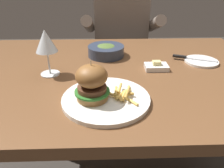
% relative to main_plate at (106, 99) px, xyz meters
% --- Properties ---
extents(dining_table, '(1.30, 0.88, 0.74)m').
position_rel_main_plate_xyz_m(dining_table, '(0.04, 0.24, -0.09)').
color(dining_table, brown).
rests_on(dining_table, ground).
extents(main_plate, '(0.28, 0.28, 0.01)m').
position_rel_main_plate_xyz_m(main_plate, '(0.00, 0.00, 0.00)').
color(main_plate, white).
rests_on(main_plate, dining_table).
extents(burger_sandwich, '(0.11, 0.11, 0.13)m').
position_rel_main_plate_xyz_m(burger_sandwich, '(-0.04, -0.01, 0.06)').
color(burger_sandwich, '#9E6B38').
rests_on(burger_sandwich, main_plate).
extents(fries_pile, '(0.10, 0.12, 0.02)m').
position_rel_main_plate_xyz_m(fries_pile, '(0.05, -0.00, 0.02)').
color(fries_pile, '#EABC5B').
rests_on(fries_pile, main_plate).
extents(wine_glass, '(0.08, 0.08, 0.18)m').
position_rel_main_plate_xyz_m(wine_glass, '(-0.22, 0.20, 0.12)').
color(wine_glass, silver).
rests_on(wine_glass, dining_table).
extents(bread_plate, '(0.14, 0.14, 0.01)m').
position_rel_main_plate_xyz_m(bread_plate, '(0.43, 0.30, -0.00)').
color(bread_plate, white).
rests_on(bread_plate, dining_table).
extents(table_knife, '(0.18, 0.09, 0.01)m').
position_rel_main_plate_xyz_m(table_knife, '(0.38, 0.32, 0.01)').
color(table_knife, silver).
rests_on(table_knife, bread_plate).
extents(butter_dish, '(0.09, 0.07, 0.04)m').
position_rel_main_plate_xyz_m(butter_dish, '(0.21, 0.24, 0.00)').
color(butter_dish, white).
rests_on(butter_dish, dining_table).
extents(soup_bowl, '(0.17, 0.17, 0.05)m').
position_rel_main_plate_xyz_m(soup_bowl, '(0.00, 0.40, 0.02)').
color(soup_bowl, '#2D384C').
rests_on(soup_bowl, dining_table).
extents(diner_person, '(0.51, 0.36, 1.18)m').
position_rel_main_plate_xyz_m(diner_person, '(0.11, 0.95, -0.18)').
color(diner_person, '#282833').
rests_on(diner_person, ground).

